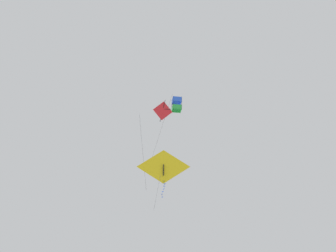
% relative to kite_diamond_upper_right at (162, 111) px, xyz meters
% --- Properties ---
extents(kite_diamond_upper_right, '(3.21, 3.03, 8.08)m').
position_rel_kite_diamond_upper_right_xyz_m(kite_diamond_upper_right, '(0.00, 0.00, 0.00)').
color(kite_diamond_upper_right, red).
extents(kite_delta_near_left, '(3.24, 2.31, 4.99)m').
position_rel_kite_diamond_upper_right_xyz_m(kite_delta_near_left, '(-0.31, 0.75, -5.62)').
color(kite_delta_near_left, yellow).
extents(kite_box_mid_left, '(3.54, 3.23, 7.83)m').
position_rel_kite_diamond_upper_right_xyz_m(kite_box_mid_left, '(-0.27, 3.23, 2.98)').
color(kite_box_mid_left, blue).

